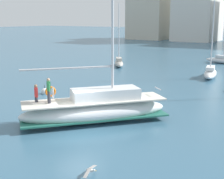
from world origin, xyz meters
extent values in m
plane|color=#38607A|center=(0.00, 0.00, 0.00)|extent=(400.00, 400.00, 0.00)
ellipsoid|color=silver|center=(-0.30, 1.94, 0.70)|extent=(7.91, 8.97, 1.40)
cube|color=#236656|center=(-0.30, 1.94, 0.39)|extent=(7.81, 8.83, 0.10)
cube|color=beige|center=(-0.30, 1.94, 1.44)|extent=(7.46, 8.47, 0.08)
cube|color=silver|center=(0.15, 2.50, 1.83)|extent=(4.03, 4.41, 0.70)
cylinder|color=silver|center=(0.45, 2.88, 7.15)|extent=(0.16, 0.16, 11.34)
cylinder|color=#B7B7BC|center=(-1.36, 0.64, 3.60)|extent=(3.72, 4.55, 0.12)
cylinder|color=silver|center=(2.48, 5.37, 1.95)|extent=(0.74, 0.61, 0.06)
torus|color=orange|center=(-2.88, 0.64, 1.95)|extent=(0.55, 0.63, 0.70)
cylinder|color=#33333D|center=(-2.12, -0.29, 1.88)|extent=(0.20, 0.20, 0.80)
cube|color=#338C4C|center=(-2.12, -0.29, 2.56)|extent=(0.37, 0.36, 0.56)
sphere|color=tan|center=(-2.12, -0.29, 2.95)|extent=(0.20, 0.20, 0.20)
cylinder|color=#338C4C|center=(-2.29, -0.15, 2.51)|extent=(0.09, 0.09, 0.50)
cylinder|color=#338C4C|center=(-1.95, -0.43, 2.51)|extent=(0.09, 0.09, 0.50)
cylinder|color=#33333D|center=(-3.00, -0.50, 1.66)|extent=(0.20, 0.20, 0.35)
cube|color=red|center=(-3.00, -0.50, 2.11)|extent=(0.37, 0.36, 0.56)
sphere|color=#9E7051|center=(-3.00, -0.50, 2.50)|extent=(0.20, 0.20, 0.20)
cylinder|color=red|center=(-3.17, -0.37, 2.06)|extent=(0.09, 0.09, 0.50)
cylinder|color=red|center=(-2.83, -0.64, 2.06)|extent=(0.09, 0.09, 0.50)
torus|color=silver|center=(-1.97, -0.11, 2.10)|extent=(0.63, 0.53, 0.76)
ellipsoid|color=#B7B2A8|center=(-12.62, 24.11, 0.39)|extent=(3.78, 4.57, 0.78)
cube|color=#B7B2A8|center=(-12.77, 24.30, 0.98)|extent=(1.74, 2.00, 0.40)
cylinder|color=silver|center=(-12.84, 24.40, 4.68)|extent=(0.13, 0.13, 7.79)
ellipsoid|color=white|center=(0.76, 22.37, 0.46)|extent=(2.64, 5.79, 0.91)
cube|color=white|center=(0.83, 22.10, 1.11)|extent=(1.38, 2.40, 0.40)
cylinder|color=silver|center=(0.86, 21.96, 5.12)|extent=(0.14, 0.14, 8.42)
ellipsoid|color=silver|center=(-1.72, 35.16, 0.40)|extent=(5.05, 2.32, 0.80)
cube|color=silver|center=(-1.48, 35.10, 1.00)|extent=(2.09, 1.21, 0.40)
ellipsoid|color=silver|center=(3.99, -4.16, 0.23)|extent=(0.40, 0.27, 0.16)
sphere|color=silver|center=(4.17, -4.11, 0.26)|extent=(0.11, 0.11, 0.11)
cone|color=gold|center=(4.23, -4.10, 0.25)|extent=(0.08, 0.06, 0.04)
cube|color=#9E9993|center=(3.90, -3.86, 0.25)|extent=(0.30, 0.64, 0.16)
cube|color=#9E9993|center=(4.07, -4.47, 0.25)|extent=(0.30, 0.64, 0.16)
sphere|color=silver|center=(-8.90, 6.01, 0.19)|extent=(0.64, 0.64, 0.64)
cylinder|color=black|center=(-8.90, 6.01, 0.49)|extent=(0.04, 0.04, 0.60)
cube|color=beige|center=(-37.46, 81.16, 6.80)|extent=(11.66, 11.19, 13.60)
cube|color=silver|center=(-21.93, 81.17, 11.73)|extent=(11.45, 13.45, 23.47)
camera|label=1|loc=(12.05, -14.53, 6.61)|focal=53.11mm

